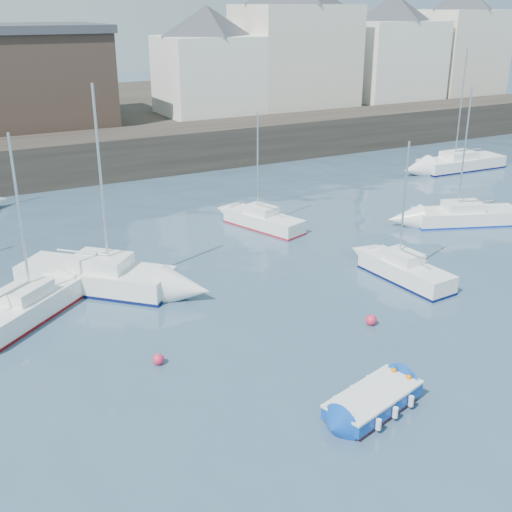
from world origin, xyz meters
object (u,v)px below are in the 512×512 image
sailboat_g (461,163)px  sailboat_d (466,216)px  blue_dinghy (373,401)px  sailboat_b (97,276)px  sailboat_f (264,220)px  buoy_far (99,267)px  sailboat_a (23,309)px  buoy_near (159,364)px  sailboat_c (405,270)px  buoy_mid (371,325)px

sailboat_g → sailboat_d: bearing=-133.4°
blue_dinghy → sailboat_g: size_ratio=0.41×
sailboat_d → sailboat_b: bearing=177.4°
sailboat_f → buoy_far: sailboat_f is taller
blue_dinghy → sailboat_b: (-5.08, 13.14, 0.22)m
sailboat_a → blue_dinghy: bearing=-53.4°
sailboat_d → sailboat_f: sailboat_d is taller
sailboat_d → buoy_far: (-20.40, 3.40, -0.47)m
sailboat_g → buoy_far: (-29.72, -6.46, -0.51)m
sailboat_a → buoy_near: 6.73m
blue_dinghy → buoy_near: size_ratio=8.76×
sailboat_c → buoy_mid: bearing=-145.4°
sailboat_a → sailboat_f: size_ratio=1.16×
sailboat_d → buoy_far: 20.68m
buoy_near → sailboat_f: bearing=47.4°
sailboat_b → sailboat_f: (10.48, 3.81, -0.13)m
sailboat_b → sailboat_d: (21.13, -0.95, -0.11)m
buoy_far → sailboat_b: bearing=-106.7°
sailboat_f → buoy_mid: size_ratio=14.44×
sailboat_b → sailboat_g: 31.73m
sailboat_d → buoy_near: size_ratio=18.52×
sailboat_d → buoy_near: bearing=-162.9°
sailboat_a → sailboat_b: 3.81m
sailboat_g → buoy_far: 30.42m
sailboat_g → buoy_far: sailboat_g is taller
blue_dinghy → buoy_mid: size_ratio=8.20×
blue_dinghy → sailboat_a: bearing=126.6°
sailboat_b → blue_dinghy: bearing=-68.9°
buoy_mid → buoy_far: bearing=125.6°
blue_dinghy → buoy_far: bearing=105.6°
blue_dinghy → sailboat_b: sailboat_b is taller
buoy_near → buoy_far: (0.57, 9.84, 0.00)m
sailboat_f → sailboat_g: sailboat_g is taller
sailboat_d → sailboat_f: bearing=155.9°
blue_dinghy → sailboat_g: (25.37, 22.05, 0.15)m
sailboat_c → buoy_near: size_ratio=15.19×
blue_dinghy → sailboat_c: sailboat_c is taller
sailboat_b → sailboat_d: sailboat_b is taller
sailboat_d → buoy_mid: sailboat_d is taller
sailboat_f → buoy_far: bearing=-172.0°
sailboat_c → sailboat_a: bearing=166.0°
blue_dinghy → sailboat_a: size_ratio=0.49×
blue_dinghy → sailboat_c: (7.55, 7.44, 0.13)m
buoy_near → blue_dinghy: bearing=-49.5°
sailboat_c → sailboat_f: size_ratio=0.99×
sailboat_c → sailboat_f: bearing=102.7°
sailboat_b → sailboat_c: size_ratio=1.41×
sailboat_b → buoy_near: 7.42m
sailboat_d → sailboat_c: bearing=-150.8°
sailboat_f → sailboat_g: size_ratio=0.72×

